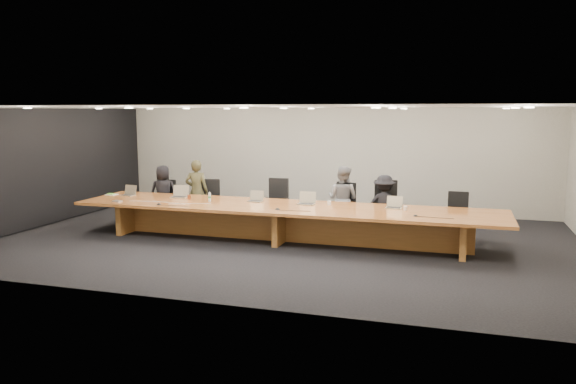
% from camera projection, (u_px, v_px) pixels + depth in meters
% --- Properties ---
extents(ground, '(12.00, 12.00, 0.00)m').
position_uv_depth(ground, '(284.00, 241.00, 11.82)').
color(ground, black).
rests_on(ground, ground).
extents(back_wall, '(12.00, 0.02, 2.80)m').
position_uv_depth(back_wall, '(328.00, 159.00, 15.40)').
color(back_wall, beige).
rests_on(back_wall, ground).
extents(left_wall_panel, '(0.08, 7.84, 2.74)m').
position_uv_depth(left_wall_panel, '(46.00, 168.00, 13.35)').
color(left_wall_panel, black).
rests_on(left_wall_panel, ground).
extents(conference_table, '(9.00, 1.80, 0.75)m').
position_uv_depth(conference_table, '(284.00, 217.00, 11.75)').
color(conference_table, brown).
rests_on(conference_table, ground).
extents(chair_far_left, '(0.59, 0.59, 1.03)m').
position_uv_depth(chair_far_left, '(164.00, 200.00, 13.94)').
color(chair_far_left, black).
rests_on(chair_far_left, ground).
extents(chair_left, '(0.63, 0.63, 1.08)m').
position_uv_depth(chair_left, '(209.00, 201.00, 13.63)').
color(chair_left, black).
rests_on(chair_left, ground).
extents(chair_mid_left, '(0.61, 0.61, 1.16)m').
position_uv_depth(chair_mid_left, '(275.00, 203.00, 13.18)').
color(chair_mid_left, black).
rests_on(chair_mid_left, ground).
extents(chair_mid_right, '(0.74, 0.74, 1.14)m').
position_uv_depth(chair_mid_right, '(341.00, 207.00, 12.58)').
color(chair_mid_right, black).
rests_on(chair_mid_right, ground).
extents(chair_right, '(0.73, 0.73, 1.21)m').
position_uv_depth(chair_right, '(386.00, 207.00, 12.38)').
color(chair_right, black).
rests_on(chair_right, ground).
extents(chair_far_right, '(0.53, 0.53, 1.02)m').
position_uv_depth(chair_far_right, '(457.00, 216.00, 11.90)').
color(chair_far_right, black).
rests_on(chair_far_right, ground).
extents(person_a, '(0.79, 0.64, 1.39)m').
position_uv_depth(person_a, '(163.00, 193.00, 13.89)').
color(person_a, black).
rests_on(person_a, ground).
extents(person_b, '(0.63, 0.47, 1.55)m').
position_uv_depth(person_b, '(197.00, 191.00, 13.67)').
color(person_b, '#36341D').
rests_on(person_b, ground).
extents(person_c, '(0.86, 0.75, 1.50)m').
position_uv_depth(person_c, '(343.00, 199.00, 12.60)').
color(person_c, slate).
rests_on(person_c, ground).
extents(person_d, '(0.88, 0.53, 1.33)m').
position_uv_depth(person_d, '(384.00, 205.00, 12.27)').
color(person_d, black).
rests_on(person_d, ground).
extents(laptop_a, '(0.34, 0.27, 0.25)m').
position_uv_depth(laptop_a, '(127.00, 190.00, 13.10)').
color(laptop_a, '#C4B495').
rests_on(laptop_a, conference_table).
extents(laptop_b, '(0.40, 0.32, 0.29)m').
position_uv_depth(laptop_b, '(179.00, 191.00, 12.79)').
color(laptop_b, '#BEAE91').
rests_on(laptop_b, conference_table).
extents(laptop_c, '(0.32, 0.24, 0.25)m').
position_uv_depth(laptop_c, '(255.00, 196.00, 12.22)').
color(laptop_c, tan).
rests_on(laptop_c, conference_table).
extents(laptop_d, '(0.35, 0.26, 0.28)m').
position_uv_depth(laptop_d, '(306.00, 198.00, 11.85)').
color(laptop_d, '#B8AB8D').
rests_on(laptop_d, conference_table).
extents(laptop_e, '(0.33, 0.25, 0.25)m').
position_uv_depth(laptop_e, '(394.00, 202.00, 11.39)').
color(laptop_e, '#BBAE8F').
rests_on(laptop_e, conference_table).
extents(water_bottle, '(0.07, 0.07, 0.19)m').
position_uv_depth(water_bottle, '(210.00, 197.00, 12.26)').
color(water_bottle, '#B0C1BA').
rests_on(water_bottle, conference_table).
extents(amber_mug, '(0.09, 0.09, 0.10)m').
position_uv_depth(amber_mug, '(189.00, 197.00, 12.59)').
color(amber_mug, maroon).
rests_on(amber_mug, conference_table).
extents(paper_cup_near, '(0.10, 0.10, 0.09)m').
position_uv_depth(paper_cup_near, '(329.00, 203.00, 11.78)').
color(paper_cup_near, white).
rests_on(paper_cup_near, conference_table).
extents(paper_cup_far, '(0.08, 0.08, 0.09)m').
position_uv_depth(paper_cup_far, '(405.00, 208.00, 11.18)').
color(paper_cup_far, white).
rests_on(paper_cup_far, conference_table).
extents(notepad, '(0.27, 0.22, 0.01)m').
position_uv_depth(notepad, '(112.00, 195.00, 13.23)').
color(notepad, silver).
rests_on(notepad, conference_table).
extents(lime_gadget, '(0.16, 0.10, 0.02)m').
position_uv_depth(lime_gadget, '(111.00, 194.00, 13.21)').
color(lime_gadget, '#57B831').
rests_on(lime_gadget, notepad).
extents(av_box, '(0.20, 0.16, 0.03)m').
position_uv_depth(av_box, '(117.00, 201.00, 12.23)').
color(av_box, silver).
rests_on(av_box, conference_table).
extents(mic_left, '(0.13, 0.13, 0.03)m').
position_uv_depth(mic_left, '(159.00, 204.00, 11.87)').
color(mic_left, black).
rests_on(mic_left, conference_table).
extents(mic_center, '(0.14, 0.14, 0.03)m').
position_uv_depth(mic_center, '(277.00, 209.00, 11.28)').
color(mic_center, black).
rests_on(mic_center, conference_table).
extents(mic_right, '(0.12, 0.12, 0.03)m').
position_uv_depth(mic_right, '(416.00, 215.00, 10.56)').
color(mic_right, black).
rests_on(mic_right, conference_table).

